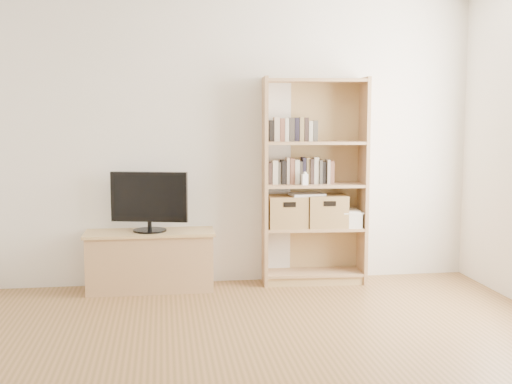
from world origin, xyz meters
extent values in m
cube|color=white|center=(0.00, 2.50, 1.30)|extent=(4.50, 0.02, 2.60)
cube|color=tan|center=(-0.72, 2.30, 0.25)|extent=(1.08, 0.41, 0.49)
cube|color=tan|center=(0.75, 2.33, 0.93)|extent=(0.95, 0.39, 1.86)
cube|color=black|center=(-0.72, 2.30, 0.78)|extent=(0.66, 0.22, 0.53)
cube|color=#342622|center=(0.75, 2.36, 1.01)|extent=(0.74, 0.17, 0.20)
cube|color=#342622|center=(0.55, 2.37, 1.38)|extent=(0.37, 0.17, 0.19)
cube|color=white|center=(0.64, 2.24, 0.96)|extent=(0.05, 0.04, 0.10)
cube|color=#A57E4A|center=(0.51, 2.35, 0.66)|extent=(0.35, 0.29, 0.28)
cube|color=#A57E4A|center=(0.87, 2.32, 0.66)|extent=(0.37, 0.31, 0.29)
cube|color=silver|center=(0.68, 2.33, 0.81)|extent=(0.32, 0.24, 0.02)
cube|color=silver|center=(1.07, 2.31, 0.58)|extent=(0.22, 0.30, 0.13)
camera|label=1|loc=(-0.60, -3.27, 1.50)|focal=45.00mm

